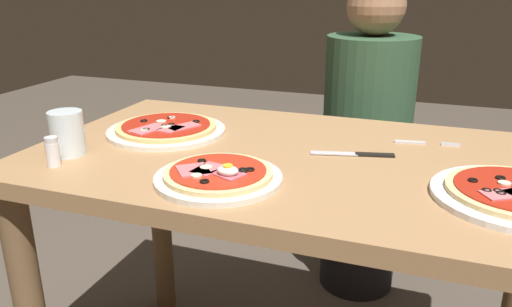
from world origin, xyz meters
The scene contains 8 objects.
dining_table centered at (0.00, 0.00, 0.65)m, with size 1.27×0.74×0.78m.
pizza_foreground centered at (-0.11, -0.21, 0.79)m, with size 0.26×0.26×0.05m.
pizza_across_left centered at (-0.38, 0.05, 0.79)m, with size 0.31×0.31×0.03m.
water_glass_near centered at (-0.51, -0.18, 0.82)m, with size 0.08×0.08×0.10m.
fork centered at (0.27, 0.18, 0.78)m, with size 0.16×0.04×0.00m.
knife centered at (0.14, 0.04, 0.78)m, with size 0.19×0.06×0.01m.
salt_shaker centered at (-0.49, -0.25, 0.81)m, with size 0.03×0.03×0.07m.
diner_person centered at (0.07, 0.71, 0.56)m, with size 0.32×0.32×1.18m.
Camera 1 is at (0.28, -1.08, 1.17)m, focal length 35.13 mm.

